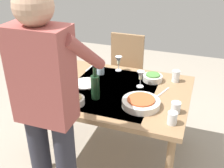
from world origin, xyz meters
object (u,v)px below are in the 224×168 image
dining_table (112,96)px  water_cup_far_right (172,118)px  wine_glass_right (119,61)px  dinner_plate_near (86,83)px  water_cup_far_left (176,76)px  chair_near (125,68)px  water_cup_near_right (100,70)px  wine_bottle (95,86)px  water_cup_near_left (176,108)px  wine_glass_left (141,76)px  dinner_plate_far (56,91)px  side_bowl_bread (75,100)px  person_server (48,106)px  side_bowl_salad (153,78)px  serving_bowl_pasta (141,103)px

dining_table → water_cup_far_right: size_ratio=14.24×
wine_glass_right → dinner_plate_near: size_ratio=0.66×
dining_table → water_cup_far_left: (-0.50, -0.34, 0.13)m
chair_near → water_cup_near_right: size_ratio=10.60×
wine_bottle → water_cup_near_left: 0.66m
wine_bottle → dinner_plate_near: (0.18, -0.21, -0.10)m
dinner_plate_near → wine_glass_left: bearing=-166.7°
dinner_plate_far → water_cup_far_right: bearing=172.1°
wine_glass_left → dinner_plate_far: size_ratio=0.66×
water_cup_far_left → side_bowl_bread: (0.70, 0.67, -0.02)m
person_server → water_cup_near_right: 1.04m
wine_glass_right → dinner_plate_far: 0.71m
water_cup_far_left → dinner_plate_far: bearing=29.9°
wine_bottle → water_cup_near_right: 0.47m
water_cup_far_right → side_bowl_salad: 0.68m
wine_glass_left → water_cup_near_left: bearing=138.2°
chair_near → side_bowl_salad: bearing=127.1°
chair_near → person_server: 1.70m
person_server → water_cup_near_right: size_ratio=19.67×
chair_near → wine_bottle: size_ratio=3.07×
water_cup_far_left → serving_bowl_pasta: 0.56m
dining_table → wine_glass_right: size_ratio=8.86×
side_bowl_salad → dinner_plate_near: (0.56, 0.27, -0.03)m
chair_near → dinner_plate_far: (0.28, 1.09, 0.20)m
chair_near → water_cup_far_left: size_ratio=8.39×
wine_glass_left → dinner_plate_near: 0.50m
side_bowl_bread → water_cup_far_left: bearing=-136.2°
water_cup_near_right → dinner_plate_near: bearing=78.9°
wine_glass_left → water_cup_far_left: (-0.28, -0.21, -0.05)m
water_cup_far_left → water_cup_far_right: water_cup_far_left is taller
dining_table → serving_bowl_pasta: size_ratio=4.46×
wine_glass_left → wine_glass_right: same height
dining_table → chair_near: chair_near is taller
water_cup_far_left → dinner_plate_far: (0.94, 0.54, -0.05)m
person_server → wine_glass_left: size_ratio=11.19×
side_bowl_bread → wine_glass_left: bearing=-132.3°
dinner_plate_far → wine_bottle: bearing=-178.2°
serving_bowl_pasta → water_cup_near_left: bearing=-180.0°
water_cup_far_right → side_bowl_bread: size_ratio=0.59×
wine_bottle → dinner_plate_far: wine_bottle is taller
dining_table → water_cup_far_left: 0.62m
person_server → water_cup_near_left: (-0.73, -0.57, -0.20)m
water_cup_far_left → wine_glass_left: bearing=36.8°
dining_table → wine_bottle: (0.08, 0.19, 0.18)m
wine_glass_left → serving_bowl_pasta: (-0.09, 0.32, -0.07)m
chair_near → side_bowl_bread: 1.24m
wine_glass_left → dinner_plate_far: 0.74m
dining_table → water_cup_near_right: 0.35m
water_cup_near_left → serving_bowl_pasta: bearing=0.0°
water_cup_far_left → serving_bowl_pasta: size_ratio=0.36×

